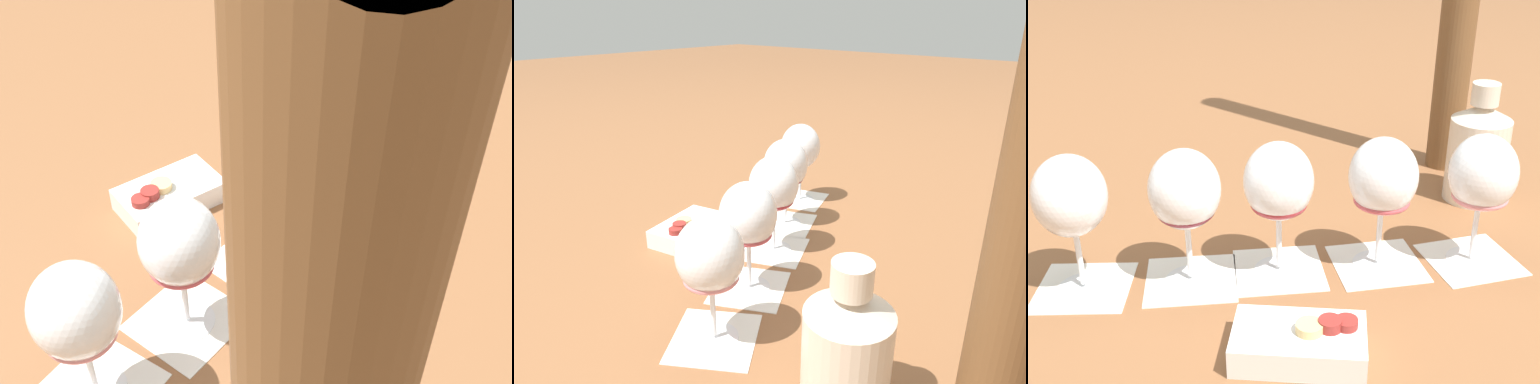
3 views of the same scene
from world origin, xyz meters
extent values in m
plane|color=brown|center=(0.00, 0.00, 0.00)|extent=(8.00, 8.00, 0.00)
cube|color=silver|center=(-0.12, -0.05, 0.00)|extent=(0.16, 0.16, 0.00)
cube|color=silver|center=(0.01, 0.00, 0.00)|extent=(0.15, 0.15, 0.00)
cube|color=silver|center=(0.11, 0.06, 0.00)|extent=(0.15, 0.15, 0.00)
cube|color=silver|center=(0.23, 0.11, 0.00)|extent=(0.15, 0.15, 0.00)
cylinder|color=white|center=(-0.24, -0.10, 0.05)|extent=(0.01, 0.01, 0.08)
ellipsoid|color=white|center=(-0.24, -0.10, 0.13)|extent=(0.09, 0.09, 0.10)
ellipsoid|color=pink|center=(-0.24, -0.10, 0.10)|extent=(0.07, 0.07, 0.02)
cylinder|color=white|center=(-0.12, -0.05, 0.00)|extent=(0.07, 0.07, 0.01)
cylinder|color=white|center=(-0.12, -0.05, 0.05)|extent=(0.01, 0.01, 0.08)
ellipsoid|color=white|center=(-0.12, -0.05, 0.13)|extent=(0.09, 0.09, 0.10)
ellipsoid|color=#C84E58|center=(-0.12, -0.05, 0.10)|extent=(0.07, 0.07, 0.02)
cylinder|color=white|center=(0.01, 0.00, 0.00)|extent=(0.07, 0.07, 0.01)
cylinder|color=white|center=(0.01, 0.00, 0.05)|extent=(0.01, 0.01, 0.08)
ellipsoid|color=white|center=(0.01, 0.00, 0.13)|extent=(0.09, 0.09, 0.10)
ellipsoid|color=#A22D37|center=(0.01, 0.00, 0.10)|extent=(0.07, 0.07, 0.03)
cylinder|color=white|center=(0.11, 0.06, 0.00)|extent=(0.07, 0.07, 0.01)
cylinder|color=white|center=(0.11, 0.06, 0.05)|extent=(0.01, 0.01, 0.08)
ellipsoid|color=white|center=(0.11, 0.06, 0.13)|extent=(0.09, 0.09, 0.10)
ellipsoid|color=maroon|center=(0.11, 0.06, 0.10)|extent=(0.07, 0.07, 0.03)
cylinder|color=white|center=(0.23, 0.11, 0.00)|extent=(0.07, 0.07, 0.01)
cylinder|color=white|center=(0.23, 0.11, 0.05)|extent=(0.01, 0.01, 0.08)
ellipsoid|color=white|center=(0.23, 0.11, 0.13)|extent=(0.09, 0.09, 0.10)
ellipsoid|color=#3F0716|center=(0.23, 0.11, 0.11)|extent=(0.07, 0.07, 0.04)
cube|color=white|center=(-0.07, 0.16, 0.02)|extent=(0.16, 0.11, 0.03)
cylinder|color=maroon|center=(-0.10, 0.15, 0.04)|extent=(0.03, 0.03, 0.01)
cylinder|color=maroon|center=(-0.11, 0.14, 0.04)|extent=(0.03, 0.03, 0.01)
cylinder|color=#DBB775|center=(-0.08, 0.16, 0.04)|extent=(0.03, 0.03, 0.01)
cylinder|color=brown|center=(-0.17, -0.43, 0.49)|extent=(0.06, 0.06, 0.99)
camera|label=1|loc=(-0.25, -0.53, 0.60)|focal=45.00mm
camera|label=2|loc=(-0.57, -0.49, 0.42)|focal=32.00mm
camera|label=3|loc=(-0.21, 0.69, 0.47)|focal=45.00mm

